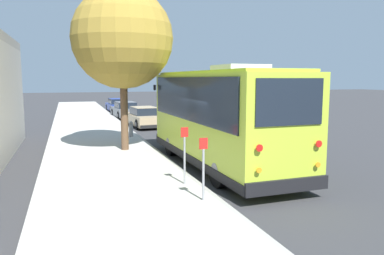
# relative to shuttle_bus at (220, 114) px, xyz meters

# --- Properties ---
(ground_plane) EXTENTS (160.00, 160.00, 0.00)m
(ground_plane) POSITION_rel_shuttle_bus_xyz_m (-0.74, 0.15, -1.95)
(ground_plane) COLOR #333335
(sidewalk_slab) EXTENTS (80.00, 4.47, 0.15)m
(sidewalk_slab) POSITION_rel_shuttle_bus_xyz_m (-0.74, 3.92, -1.87)
(sidewalk_slab) COLOR #B2AFA8
(sidewalk_slab) RESTS_ON ground
(curb_strip) EXTENTS (80.00, 0.14, 0.15)m
(curb_strip) POSITION_rel_shuttle_bus_xyz_m (-0.74, 1.61, -1.87)
(curb_strip) COLOR #9D9A94
(curb_strip) RESTS_ON ground
(shuttle_bus) EXTENTS (8.84, 2.84, 3.62)m
(shuttle_bus) POSITION_rel_shuttle_bus_xyz_m (0.00, 0.00, 0.00)
(shuttle_bus) COLOR #ADC633
(shuttle_bus) RESTS_ON ground
(parked_sedan_tan) EXTENTS (4.69, 2.01, 1.33)m
(parked_sedan_tan) POSITION_rel_shuttle_bus_xyz_m (12.23, 0.33, -1.33)
(parked_sedan_tan) COLOR tan
(parked_sedan_tan) RESTS_ON ground
(parked_sedan_gray) EXTENTS (4.33, 1.95, 1.32)m
(parked_sedan_gray) POSITION_rel_shuttle_bus_xyz_m (18.32, 0.66, -1.33)
(parked_sedan_gray) COLOR slate
(parked_sedan_gray) RESTS_ON ground
(parked_sedan_blue) EXTENTS (4.41, 1.94, 1.29)m
(parked_sedan_blue) POSITION_rel_shuttle_bus_xyz_m (24.26, 0.52, -1.35)
(parked_sedan_blue) COLOR navy
(parked_sedan_blue) RESTS_ON ground
(street_tree) EXTENTS (4.21, 4.21, 7.44)m
(street_tree) POSITION_rel_shuttle_bus_xyz_m (3.73, 2.88, 3.20)
(street_tree) COLOR brown
(street_tree) RESTS_ON sidewalk_slab
(sign_post_near) EXTENTS (0.06, 0.22, 1.59)m
(sign_post_near) POSITION_rel_shuttle_bus_xyz_m (-3.82, 2.03, -0.98)
(sign_post_near) COLOR gray
(sign_post_near) RESTS_ON sidewalk_slab
(sign_post_far) EXTENTS (0.06, 0.22, 1.66)m
(sign_post_far) POSITION_rel_shuttle_bus_xyz_m (-2.25, 2.03, -0.94)
(sign_post_far) COLOR gray
(sign_post_far) RESTS_ON sidewalk_slab
(fire_hydrant) EXTENTS (0.22, 0.22, 0.81)m
(fire_hydrant) POSITION_rel_shuttle_bus_xyz_m (7.18, 2.03, -1.39)
(fire_hydrant) COLOR #99999E
(fire_hydrant) RESTS_ON sidewalk_slab
(lane_stripe_mid) EXTENTS (2.40, 0.14, 0.01)m
(lane_stripe_mid) POSITION_rel_shuttle_bus_xyz_m (-0.38, -3.24, -1.94)
(lane_stripe_mid) COLOR silver
(lane_stripe_mid) RESTS_ON ground
(lane_stripe_ahead) EXTENTS (2.40, 0.14, 0.01)m
(lane_stripe_ahead) POSITION_rel_shuttle_bus_xyz_m (5.62, -3.24, -1.94)
(lane_stripe_ahead) COLOR silver
(lane_stripe_ahead) RESTS_ON ground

